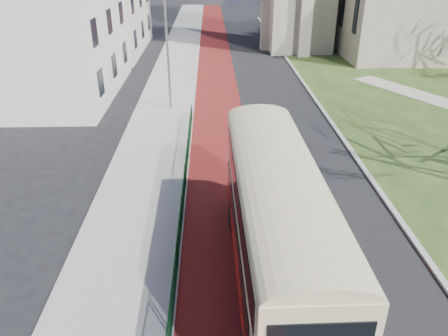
{
  "coord_description": "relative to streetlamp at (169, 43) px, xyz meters",
  "views": [
    {
      "loc": [
        -1.69,
        -11.28,
        10.19
      ],
      "look_at": [
        -1.18,
        4.89,
        2.0
      ],
      "focal_mm": 35.0,
      "sensor_mm": 36.0,
      "label": 1
    }
  ],
  "objects": [
    {
      "name": "ground",
      "position": [
        4.35,
        -18.0,
        -4.59
      ],
      "size": [
        160.0,
        160.0,
        0.0
      ],
      "primitive_type": "plane",
      "color": "black",
      "rests_on": "ground"
    },
    {
      "name": "road_carriageway",
      "position": [
        5.85,
        2.0,
        -4.59
      ],
      "size": [
        9.0,
        120.0,
        0.01
      ],
      "primitive_type": "cube",
      "color": "black",
      "rests_on": "ground"
    },
    {
      "name": "bus_lane",
      "position": [
        3.15,
        2.0,
        -4.59
      ],
      "size": [
        3.4,
        120.0,
        0.01
      ],
      "primitive_type": "cube",
      "color": "#591414",
      "rests_on": "ground"
    },
    {
      "name": "pavement_west",
      "position": [
        -0.65,
        2.0,
        -4.53
      ],
      "size": [
        4.0,
        120.0,
        0.12
      ],
      "primitive_type": "cube",
      "color": "gray",
      "rests_on": "ground"
    },
    {
      "name": "kerb_west",
      "position": [
        1.35,
        2.0,
        -4.53
      ],
      "size": [
        0.25,
        120.0,
        0.13
      ],
      "primitive_type": "cube",
      "color": "#999993",
      "rests_on": "ground"
    },
    {
      "name": "kerb_east",
      "position": [
        10.45,
        4.0,
        -4.53
      ],
      "size": [
        0.25,
        80.0,
        0.13
      ],
      "primitive_type": "cube",
      "color": "#999993",
      "rests_on": "ground"
    },
    {
      "name": "pedestrian_railing",
      "position": [
        1.4,
        -14.0,
        -4.04
      ],
      "size": [
        0.07,
        24.0,
        1.12
      ],
      "color": "#0D3C1C",
      "rests_on": "ground"
    },
    {
      "name": "street_block_near",
      "position": [
        -9.65,
        4.0,
        1.92
      ],
      "size": [
        10.3,
        14.3,
        13.0
      ],
      "color": "silver",
      "rests_on": "ground"
    },
    {
      "name": "streetlamp",
      "position": [
        0.0,
        0.0,
        0.0
      ],
      "size": [
        2.13,
        0.18,
        8.0
      ],
      "color": "gray",
      "rests_on": "pavement_west"
    },
    {
      "name": "bus",
      "position": [
        4.63,
        -18.01,
        -2.05
      ],
      "size": [
        2.62,
        10.69,
        4.45
      ],
      "rotation": [
        0.0,
        0.0,
        0.01
      ],
      "color": "#AF1710",
      "rests_on": "ground"
    }
  ]
}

